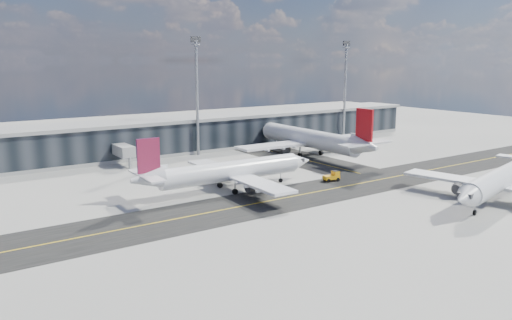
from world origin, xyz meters
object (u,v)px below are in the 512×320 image
object	(u,v)px
airliner_near	(501,179)
service_van	(279,145)
airliner_af	(229,171)
airliner_redtail	(310,139)
baggage_tug	(333,176)

from	to	relation	value
airliner_near	service_van	size ratio (longest dim) A/B	6.05
airliner_af	service_van	xyz separation A→B (m)	(34.15, 30.39, -2.75)
service_van	airliner_redtail	bearing A→B (deg)	-92.11
baggage_tug	service_van	world-z (taller)	baggage_tug
airliner_near	baggage_tug	distance (m)	29.67
service_van	airliner_near	bearing A→B (deg)	-90.00
baggage_tug	service_van	size ratio (longest dim) A/B	0.56
airliner_redtail	service_van	xyz separation A→B (m)	(0.36, 13.13, -3.50)
airliner_af	baggage_tug	distance (m)	21.40
airliner_af	airliner_near	bearing A→B (deg)	49.51
airliner_af	airliner_redtail	size ratio (longest dim) A/B	0.83
airliner_redtail	airliner_near	xyz separation A→B (m)	(0.94, -48.40, -0.71)
airliner_near	service_van	xyz separation A→B (m)	(-0.58, 61.53, -2.79)
airliner_af	service_van	world-z (taller)	airliner_af
airliner_redtail	baggage_tug	world-z (taller)	airliner_redtail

